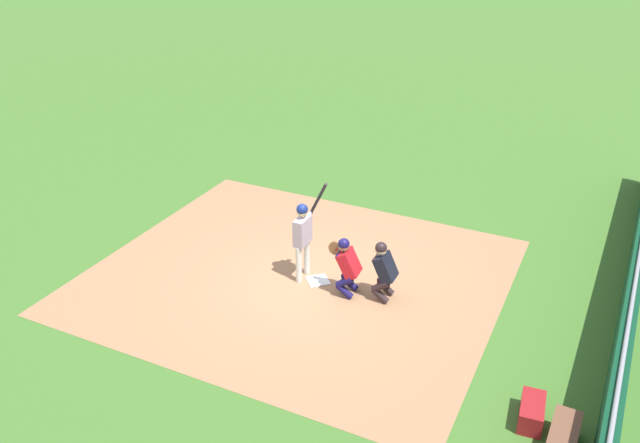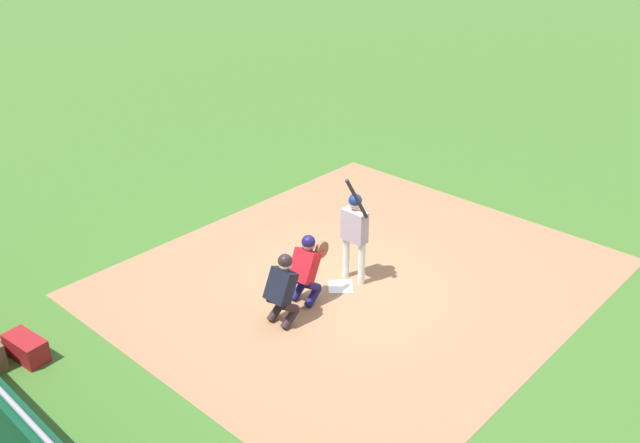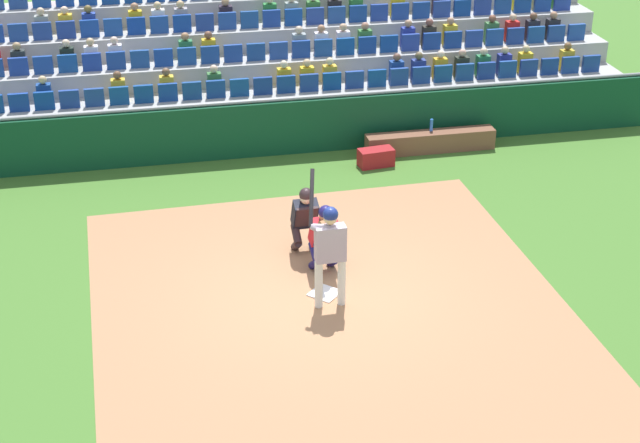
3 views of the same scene
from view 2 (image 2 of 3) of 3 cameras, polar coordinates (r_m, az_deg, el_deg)
name	(u,v)px [view 2 (image 2 of 3)]	position (r m, az deg, el deg)	size (l,w,h in m)	color
ground_plane	(341,287)	(12.62, 1.70, -5.43)	(160.00, 160.00, 0.00)	#406F29
infield_dirt_patch	(359,277)	(12.94, 3.20, -4.55)	(7.43, 8.49, 0.01)	#A5744F
home_plate_marker	(341,287)	(12.61, 1.70, -5.37)	(0.44, 0.44, 0.02)	white
batter_at_plate	(355,228)	(12.30, 2.87, -0.55)	(0.59, 0.60, 2.22)	silver
catcher_crouching	(307,265)	(11.88, -1.09, -3.63)	(0.49, 0.74, 1.28)	#19154F
home_plate_umpire	(283,287)	(11.35, -3.09, -5.36)	(0.47, 0.48, 1.28)	#2C1E20
dugout_wall	(15,434)	(9.62, -23.78, -15.66)	(17.47, 0.24, 1.26)	#0D3E25
equipment_duffel_bag	(26,348)	(11.76, -22.98, -9.53)	(0.73, 0.36, 0.37)	maroon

